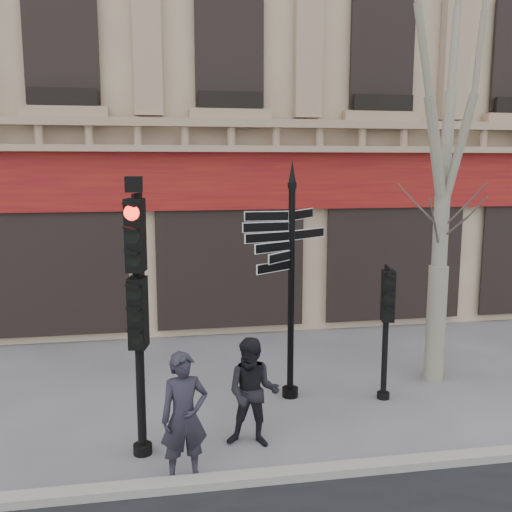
{
  "coord_description": "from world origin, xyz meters",
  "views": [
    {
      "loc": [
        -1.64,
        -7.94,
        3.96
      ],
      "look_at": [
        -0.15,
        0.6,
        2.57
      ],
      "focal_mm": 40.0,
      "sensor_mm": 36.0,
      "label": 1
    }
  ],
  "objects_px": {
    "traffic_signal_secondary": "(386,310)",
    "pedestrian_b": "(253,393)",
    "pedestrian_a": "(184,417)",
    "traffic_signal_main": "(137,284)",
    "fingerpost": "(292,241)",
    "plane_tree": "(450,54)"
  },
  "relations": [
    {
      "from": "traffic_signal_secondary",
      "to": "pedestrian_b",
      "type": "distance_m",
      "value": 2.87
    },
    {
      "from": "traffic_signal_secondary",
      "to": "pedestrian_a",
      "type": "xyz_separation_m",
      "value": [
        -3.47,
        -1.97,
        -0.72
      ]
    },
    {
      "from": "traffic_signal_main",
      "to": "traffic_signal_secondary",
      "type": "bearing_deg",
      "value": 29.23
    },
    {
      "from": "fingerpost",
      "to": "plane_tree",
      "type": "height_order",
      "value": "plane_tree"
    },
    {
      "from": "pedestrian_b",
      "to": "traffic_signal_secondary",
      "type": "bearing_deg",
      "value": 43.56
    },
    {
      "from": "traffic_signal_main",
      "to": "pedestrian_a",
      "type": "xyz_separation_m",
      "value": [
        0.55,
        -0.75,
        -1.57
      ]
    },
    {
      "from": "plane_tree",
      "to": "pedestrian_a",
      "type": "relative_size",
      "value": 4.96
    },
    {
      "from": "plane_tree",
      "to": "pedestrian_a",
      "type": "bearing_deg",
      "value": -150.81
    },
    {
      "from": "fingerpost",
      "to": "pedestrian_a",
      "type": "bearing_deg",
      "value": -152.32
    },
    {
      "from": "traffic_signal_secondary",
      "to": "pedestrian_a",
      "type": "distance_m",
      "value": 4.05
    },
    {
      "from": "pedestrian_b",
      "to": "traffic_signal_main",
      "type": "bearing_deg",
      "value": -163.56
    },
    {
      "from": "plane_tree",
      "to": "pedestrian_b",
      "type": "relative_size",
      "value": 5.27
    },
    {
      "from": "traffic_signal_secondary",
      "to": "pedestrian_b",
      "type": "height_order",
      "value": "traffic_signal_secondary"
    },
    {
      "from": "fingerpost",
      "to": "traffic_signal_secondary",
      "type": "bearing_deg",
      "value": -35.71
    },
    {
      "from": "plane_tree",
      "to": "pedestrian_b",
      "type": "bearing_deg",
      "value": -152.95
    },
    {
      "from": "traffic_signal_secondary",
      "to": "plane_tree",
      "type": "distance_m",
      "value": 4.49
    },
    {
      "from": "traffic_signal_main",
      "to": "plane_tree",
      "type": "height_order",
      "value": "plane_tree"
    },
    {
      "from": "traffic_signal_main",
      "to": "pedestrian_a",
      "type": "bearing_deg",
      "value": -41.42
    },
    {
      "from": "fingerpost",
      "to": "traffic_signal_main",
      "type": "relative_size",
      "value": 1.06
    },
    {
      "from": "traffic_signal_main",
      "to": "pedestrian_b",
      "type": "relative_size",
      "value": 2.42
    },
    {
      "from": "fingerpost",
      "to": "traffic_signal_secondary",
      "type": "distance_m",
      "value": 1.96
    },
    {
      "from": "traffic_signal_main",
      "to": "plane_tree",
      "type": "bearing_deg",
      "value": 32.04
    }
  ]
}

